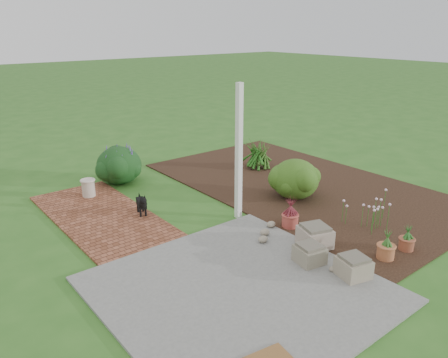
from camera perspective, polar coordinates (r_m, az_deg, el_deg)
ground at (r=8.01m, az=0.68°, el=-5.77°), size 80.00×80.00×0.00m
concrete_patio at (r=6.12m, az=2.05°, el=-14.18°), size 3.50×3.50×0.04m
brick_path at (r=8.59m, az=-15.76°, el=-4.58°), size 1.60×3.50×0.04m
garden_bed at (r=9.96m, az=10.03°, el=-0.82°), size 4.00×7.00×0.03m
veranda_post at (r=7.82m, az=1.95°, el=3.39°), size 0.10×0.10×2.50m
stone_trough_near at (r=6.56m, az=16.52°, el=-11.02°), size 0.49×0.49×0.27m
stone_trough_mid at (r=6.75m, az=11.11°, el=-9.66°), size 0.45×0.45×0.26m
stone_trough_far at (r=7.23m, az=11.77°, el=-7.44°), size 0.58×0.58×0.31m
black_dog at (r=8.29m, az=-10.70°, el=-3.08°), size 0.23×0.46×0.41m
cream_ceramic_urn at (r=9.50m, az=-17.30°, el=-1.13°), size 0.27×0.27×0.35m
evergreen_shrub at (r=9.09m, az=9.29°, el=0.13°), size 1.09×1.09×0.83m
agapanthus_clump_back at (r=10.88m, az=4.14°, el=3.58°), size 1.13×1.13×0.84m
agapanthus_clump_front at (r=10.95m, az=4.76°, el=3.46°), size 0.96×0.96×0.76m
pink_flower_patch at (r=8.25m, az=18.82°, el=-3.74°), size 0.90×0.90×0.56m
terracotta_pot_bronze at (r=7.85m, az=8.62°, el=-5.37°), size 0.31×0.31×0.23m
terracotta_pot_small_left at (r=7.59m, az=22.72°, el=-7.81°), size 0.30×0.30×0.19m
terracotta_pot_small_right at (r=7.20m, az=20.37°, el=-8.89°), size 0.29×0.29×0.22m
purple_flowering_bush at (r=10.20m, az=-13.54°, el=1.88°), size 1.32×1.32×0.86m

